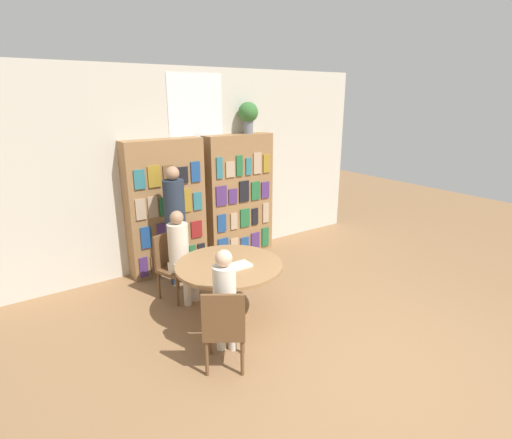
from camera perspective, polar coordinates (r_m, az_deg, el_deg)
ground_plane at (r=4.38m, az=15.36°, el=-19.58°), size 16.00×16.00×0.00m
wall_back at (r=6.39m, az=-8.37°, el=7.38°), size 6.40×0.07×3.00m
bookshelf_left at (r=6.07m, az=-12.73°, el=1.67°), size 1.17×0.34×2.00m
bookshelf_right at (r=6.64m, az=-2.46°, el=3.42°), size 1.17×0.34×2.00m
flower_vase at (r=6.57m, az=-1.12°, el=14.82°), size 0.32×0.32×0.49m
reading_table at (r=4.75m, az=-3.86°, el=-7.53°), size 1.26×1.26×0.71m
chair_near_camera at (r=3.95m, az=-4.54°, el=-14.97°), size 0.56×0.56×0.87m
chair_left_side at (r=5.40m, az=-11.90°, el=-6.04°), size 0.51×0.51×0.87m
seated_reader_left at (r=5.21m, az=-10.66°, el=-4.47°), size 0.36×0.40×1.21m
seated_reader_right at (r=4.02m, az=-4.44°, el=-11.34°), size 0.37×0.39×1.21m
librarian_standing at (r=5.59m, az=-11.52°, el=0.75°), size 0.29×0.56×1.69m
open_book_on_table at (r=4.62m, az=-2.29°, el=-6.55°), size 0.24×0.18×0.03m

